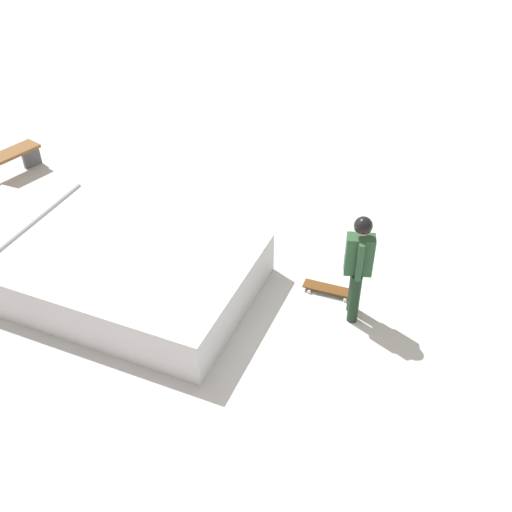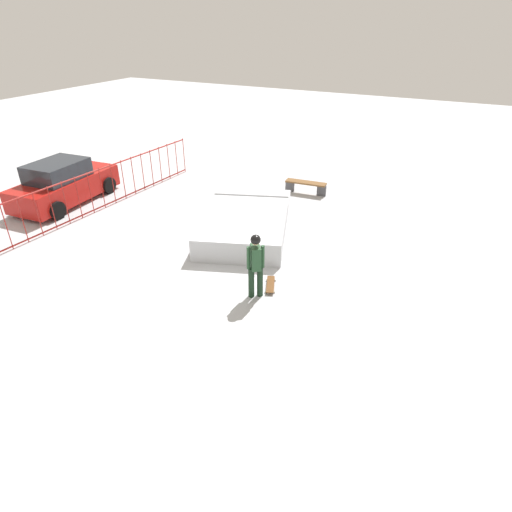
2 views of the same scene
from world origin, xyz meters
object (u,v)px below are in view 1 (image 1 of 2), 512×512
at_px(skater, 359,261).
at_px(park_bench, 1,163).
at_px(skate_ramp, 105,266).
at_px(skateboard, 329,289).

xyz_separation_m(skater, park_bench, (7.28, 1.46, -0.65)).
height_order(skater, park_bench, skater).
height_order(skate_ramp, park_bench, skate_ramp).
relative_size(skateboard, park_bench, 0.49).
bearing_deg(skateboard, park_bench, 170.97).
bearing_deg(park_bench, skate_ramp, 172.61).
bearing_deg(skateboard, skater, -39.23).
bearing_deg(skate_ramp, park_bench, -27.30).
relative_size(skater, skateboard, 2.12).
bearing_deg(park_bench, skateboard, -166.46).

